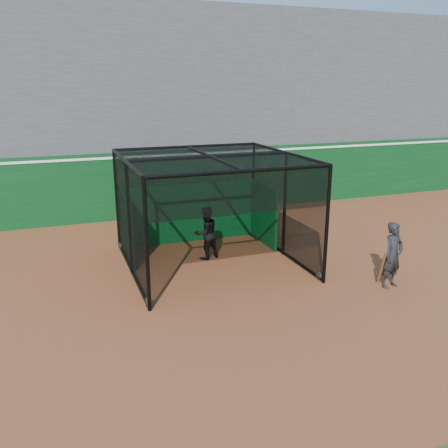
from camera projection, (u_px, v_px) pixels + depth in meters
name	position (u px, v px, depth m)	size (l,w,h in m)	color
ground	(220.00, 311.00, 10.65)	(120.00, 120.00, 0.00)	brown
outfield_wall	(144.00, 183.00, 17.94)	(50.00, 0.50, 2.50)	#0B3D17
grandstand	(124.00, 94.00, 20.43)	(50.00, 7.85, 8.95)	#4C4C4F
batting_cage	(211.00, 212.00, 13.06)	(4.60, 4.66, 3.04)	black
batter	(206.00, 233.00, 13.67)	(0.75, 0.59, 1.55)	black
on_deck_player	(393.00, 255.00, 11.71)	(0.69, 0.54, 1.68)	black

